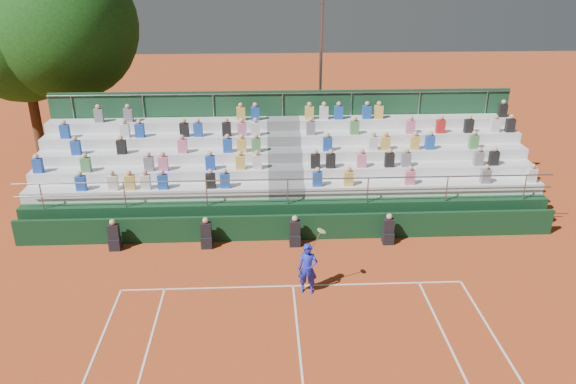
{
  "coord_description": "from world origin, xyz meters",
  "views": [
    {
      "loc": [
        -0.89,
        -15.39,
        9.92
      ],
      "look_at": [
        0.0,
        3.5,
        1.8
      ],
      "focal_mm": 35.0,
      "sensor_mm": 36.0,
      "label": 1
    }
  ],
  "objects_px": {
    "tree_west": "(20,32)",
    "floodlight_mast": "(321,55)",
    "tree_east": "(64,27)",
    "tennis_player": "(308,269)"
  },
  "relations": [
    {
      "from": "tree_west",
      "to": "floodlight_mast",
      "type": "height_order",
      "value": "tree_west"
    },
    {
      "from": "tree_west",
      "to": "tree_east",
      "type": "distance_m",
      "value": 2.33
    },
    {
      "from": "tennis_player",
      "to": "floodlight_mast",
      "type": "xyz_separation_m",
      "value": [
        1.6,
        12.7,
        4.41
      ]
    },
    {
      "from": "tree_west",
      "to": "tree_east",
      "type": "relative_size",
      "value": 0.96
    },
    {
      "from": "tree_west",
      "to": "tree_east",
      "type": "bearing_deg",
      "value": -11.32
    },
    {
      "from": "tree_east",
      "to": "floodlight_mast",
      "type": "xyz_separation_m",
      "value": [
        12.25,
        -0.23,
        -1.38
      ]
    },
    {
      "from": "floodlight_mast",
      "to": "tree_west",
      "type": "bearing_deg",
      "value": 177.32
    },
    {
      "from": "tree_west",
      "to": "tree_east",
      "type": "xyz_separation_m",
      "value": [
        2.27,
        -0.45,
        0.29
      ]
    },
    {
      "from": "tennis_player",
      "to": "floodlight_mast",
      "type": "height_order",
      "value": "floodlight_mast"
    },
    {
      "from": "tree_east",
      "to": "floodlight_mast",
      "type": "relative_size",
      "value": 1.11
    }
  ]
}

